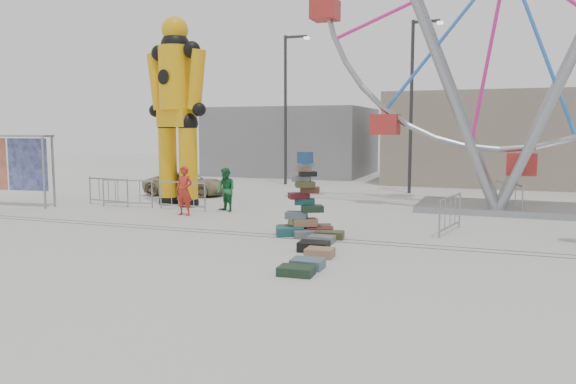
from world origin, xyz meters
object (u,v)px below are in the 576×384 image
(barricade_dummy_a, at_px, (108,192))
(barricade_wheel_back, at_px, (508,197))
(lamp_post_right, at_px, (413,98))
(suitcase_tower, at_px, (304,211))
(steamer_trunk, at_px, (303,226))
(lamp_post_left, at_px, (287,102))
(barricade_dummy_b, at_px, (128,193))
(crash_test_dummy, at_px, (177,104))
(barricade_dummy_c, at_px, (182,196))
(banner_scaffold, at_px, (7,153))
(pedestrian_red, at_px, (184,191))
(parked_suv, at_px, (186,184))
(pedestrian_green, at_px, (226,190))
(barricade_wheel_front, at_px, (450,214))
(pedestrian_black, at_px, (183,183))

(barricade_dummy_a, bearing_deg, barricade_wheel_back, 19.96)
(lamp_post_right, relative_size, barricade_wheel_back, 4.00)
(lamp_post_right, height_order, suitcase_tower, lamp_post_right)
(suitcase_tower, bearing_deg, steamer_trunk, 96.20)
(lamp_post_left, height_order, barricade_dummy_b, lamp_post_left)
(suitcase_tower, xyz_separation_m, barricade_dummy_b, (-8.20, 2.96, -0.12))
(suitcase_tower, height_order, barricade_wheel_back, suitcase_tower)
(crash_test_dummy, xyz_separation_m, barricade_dummy_c, (0.84, -1.11, -3.44))
(lamp_post_right, relative_size, banner_scaffold, 2.04)
(barricade_dummy_c, bearing_deg, lamp_post_right, 55.07)
(lamp_post_right, distance_m, barricade_dummy_b, 13.58)
(pedestrian_red, bearing_deg, parked_suv, 121.53)
(barricade_dummy_c, distance_m, parked_suv, 4.78)
(barricade_dummy_c, bearing_deg, barricade_wheel_back, 22.95)
(lamp_post_right, xyz_separation_m, barricade_dummy_b, (-9.68, -8.67, -3.93))
(barricade_wheel_back, bearing_deg, lamp_post_right, -165.49)
(barricade_dummy_b, distance_m, pedestrian_green, 4.09)
(lamp_post_left, height_order, barricade_dummy_a, lamp_post_left)
(crash_test_dummy, xyz_separation_m, steamer_trunk, (6.53, -3.92, -3.79))
(lamp_post_left, height_order, pedestrian_red, lamp_post_left)
(steamer_trunk, xyz_separation_m, barricade_dummy_b, (-8.09, 2.75, 0.35))
(crash_test_dummy, bearing_deg, parked_suv, 128.78)
(lamp_post_right, height_order, barricade_dummy_c, lamp_post_right)
(lamp_post_right, relative_size, barricade_wheel_front, 4.00)
(steamer_trunk, distance_m, pedestrian_green, 5.10)
(lamp_post_right, bearing_deg, pedestrian_black, -138.35)
(barricade_wheel_back, xyz_separation_m, pedestrian_green, (-9.78, -3.37, 0.26))
(banner_scaffold, xyz_separation_m, barricade_dummy_c, (6.97, 1.38, -1.55))
(pedestrian_red, bearing_deg, pedestrian_green, 56.56)
(lamp_post_left, xyz_separation_m, barricade_wheel_front, (9.45, -11.93, -3.93))
(barricade_wheel_front, height_order, pedestrian_green, pedestrian_green)
(lamp_post_right, bearing_deg, lamp_post_left, 164.05)
(banner_scaffold, bearing_deg, barricade_wheel_front, -5.71)
(pedestrian_green, bearing_deg, pedestrian_black, -178.19)
(barricade_dummy_c, bearing_deg, banner_scaffold, -163.45)
(crash_test_dummy, height_order, pedestrian_black, crash_test_dummy)
(crash_test_dummy, relative_size, banner_scaffold, 1.93)
(pedestrian_green, relative_size, pedestrian_black, 0.93)
(barricade_wheel_back, distance_m, parked_suv, 13.74)
(lamp_post_left, distance_m, barricade_wheel_front, 15.72)
(lamp_post_left, distance_m, steamer_trunk, 15.09)
(lamp_post_right, xyz_separation_m, parked_suv, (-9.57, -4.42, -3.95))
(lamp_post_right, bearing_deg, banner_scaffold, -144.95)
(steamer_trunk, xyz_separation_m, barricade_wheel_back, (5.76, 6.45, 0.35))
(lamp_post_left, bearing_deg, crash_test_dummy, -96.75)
(barricade_dummy_c, bearing_deg, parked_suv, 123.83)
(barricade_wheel_back, distance_m, pedestrian_red, 11.73)
(lamp_post_left, distance_m, barricade_dummy_b, 11.69)
(pedestrian_green, bearing_deg, steamer_trunk, -10.53)
(suitcase_tower, height_order, barricade_dummy_b, suitcase_tower)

